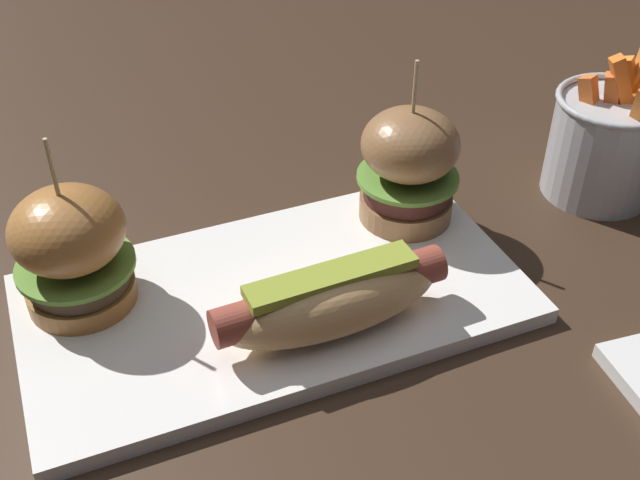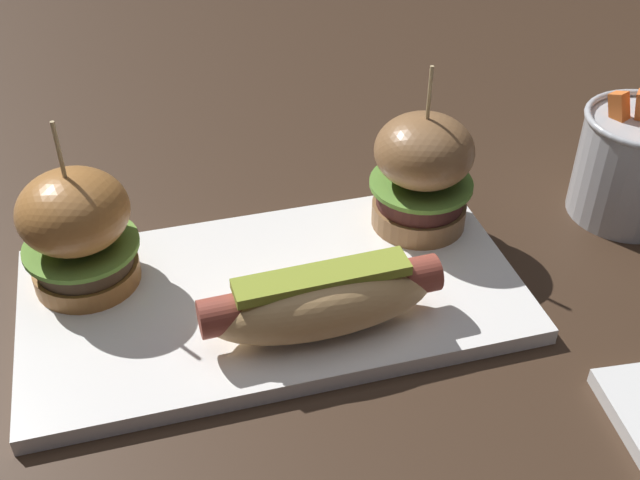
{
  "view_description": "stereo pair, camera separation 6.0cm",
  "coord_description": "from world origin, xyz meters",
  "px_view_note": "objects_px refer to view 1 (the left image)",
  "views": [
    {
      "loc": [
        -0.14,
        -0.44,
        0.42
      ],
      "look_at": [
        0.04,
        0.0,
        0.05
      ],
      "focal_mm": 44.07,
      "sensor_mm": 36.0,
      "label": 1
    },
    {
      "loc": [
        -0.09,
        -0.46,
        0.42
      ],
      "look_at": [
        0.04,
        0.0,
        0.05
      ],
      "focal_mm": 44.07,
      "sensor_mm": 36.0,
      "label": 2
    }
  ],
  "objects_px": {
    "platter_main": "(275,299)",
    "fries_bucket": "(606,143)",
    "hot_dog": "(331,298)",
    "slider_right": "(409,165)",
    "slider_left": "(72,249)"
  },
  "relations": [
    {
      "from": "hot_dog",
      "to": "slider_right",
      "type": "relative_size",
      "value": 1.22
    },
    {
      "from": "platter_main",
      "to": "fries_bucket",
      "type": "distance_m",
      "value": 0.34
    },
    {
      "from": "slider_left",
      "to": "slider_right",
      "type": "relative_size",
      "value": 0.97
    },
    {
      "from": "slider_left",
      "to": "slider_right",
      "type": "height_order",
      "value": "slider_right"
    },
    {
      "from": "hot_dog",
      "to": "fries_bucket",
      "type": "height_order",
      "value": "fries_bucket"
    },
    {
      "from": "platter_main",
      "to": "hot_dog",
      "type": "relative_size",
      "value": 2.16
    },
    {
      "from": "platter_main",
      "to": "hot_dog",
      "type": "bearing_deg",
      "value": -63.25
    },
    {
      "from": "hot_dog",
      "to": "slider_right",
      "type": "height_order",
      "value": "slider_right"
    },
    {
      "from": "platter_main",
      "to": "fries_bucket",
      "type": "relative_size",
      "value": 2.67
    },
    {
      "from": "platter_main",
      "to": "slider_left",
      "type": "distance_m",
      "value": 0.16
    },
    {
      "from": "hot_dog",
      "to": "fries_bucket",
      "type": "bearing_deg",
      "value": 15.86
    },
    {
      "from": "slider_right",
      "to": "fries_bucket",
      "type": "bearing_deg",
      "value": -4.56
    },
    {
      "from": "platter_main",
      "to": "slider_right",
      "type": "relative_size",
      "value": 2.63
    },
    {
      "from": "slider_right",
      "to": "fries_bucket",
      "type": "height_order",
      "value": "slider_right"
    },
    {
      "from": "slider_left",
      "to": "fries_bucket",
      "type": "bearing_deg",
      "value": -1.39
    }
  ]
}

